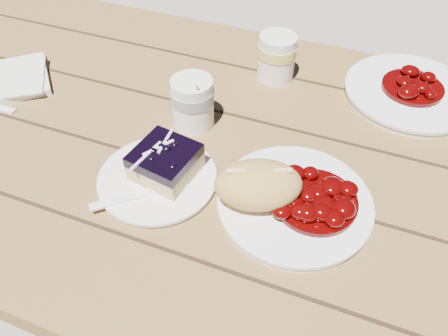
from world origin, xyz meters
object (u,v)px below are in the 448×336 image
(dessert_plate, at_px, (158,179))
(second_cup, at_px, (277,57))
(picnic_table, at_px, (263,212))
(bread_roll, at_px, (258,185))
(coffee_cup, at_px, (193,103))
(blueberry_cake, at_px, (165,162))
(second_plate, at_px, (410,93))
(main_plate, at_px, (294,203))

(dessert_plate, distance_m, second_cup, 0.37)
(picnic_table, bearing_deg, dessert_plate, -140.70)
(bread_roll, relative_size, second_cup, 1.41)
(coffee_cup, distance_m, second_cup, 0.22)
(bread_roll, relative_size, dessert_plate, 0.70)
(dessert_plate, distance_m, coffee_cup, 0.16)
(picnic_table, height_order, second_cup, second_cup)
(dessert_plate, bearing_deg, bread_roll, 3.15)
(blueberry_cake, distance_m, second_cup, 0.35)
(blueberry_cake, bearing_deg, coffee_cup, 104.89)
(second_plate, height_order, second_cup, second_cup)
(bread_roll, distance_m, coffee_cup, 0.23)
(blueberry_cake, relative_size, second_plate, 0.42)
(bread_roll, relative_size, coffee_cup, 1.41)
(main_plate, bearing_deg, bread_roll, -160.02)
(main_plate, relative_size, second_cup, 2.49)
(picnic_table, distance_m, bread_roll, 0.24)
(second_cup, bearing_deg, bread_roll, -78.08)
(picnic_table, distance_m, blueberry_cake, 0.27)
(picnic_table, xyz_separation_m, main_plate, (0.07, -0.10, 0.17))
(second_cup, bearing_deg, coffee_cup, -116.51)
(bread_roll, distance_m, second_cup, 0.36)
(main_plate, bearing_deg, picnic_table, 126.16)
(dessert_plate, relative_size, blueberry_cake, 1.79)
(main_plate, bearing_deg, second_plate, 68.18)
(coffee_cup, bearing_deg, blueberry_cake, -84.08)
(bread_roll, bearing_deg, coffee_cup, 139.30)
(picnic_table, distance_m, second_plate, 0.38)
(picnic_table, distance_m, dessert_plate, 0.26)
(picnic_table, height_order, dessert_plate, dessert_plate)
(bread_roll, bearing_deg, picnic_table, 97.43)
(main_plate, bearing_deg, second_cup, 111.39)
(second_plate, bearing_deg, second_cup, -173.12)
(main_plate, distance_m, second_plate, 0.39)
(second_plate, distance_m, second_cup, 0.28)
(dessert_plate, xyz_separation_m, coffee_cup, (-0.00, 0.16, 0.04))
(bread_roll, relative_size, second_plate, 0.52)
(picnic_table, distance_m, second_cup, 0.32)
(dessert_plate, bearing_deg, second_cup, 75.17)
(bread_roll, xyz_separation_m, dessert_plate, (-0.17, -0.01, -0.05))
(dessert_plate, height_order, second_plate, second_plate)
(bread_roll, relative_size, blueberry_cake, 1.26)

